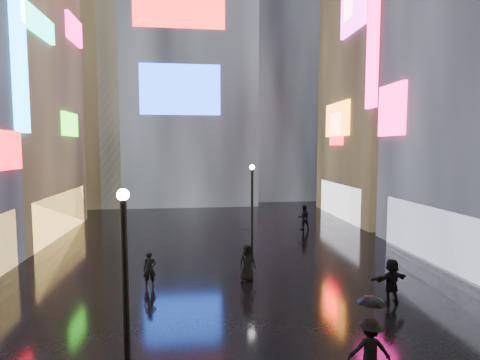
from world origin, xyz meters
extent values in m
plane|color=black|center=(0.00, 20.00, 0.00)|extent=(140.00, 140.00, 0.00)
cube|color=#FF0C1B|center=(-10.85, 18.32, 6.06)|extent=(0.25, 2.24, 1.94)
cube|color=#1497FF|center=(-10.85, 20.00, 11.00)|extent=(0.25, 1.40, 8.00)
cube|color=#FFC659|center=(-11.10, 26.00, 1.50)|extent=(0.20, 10.00, 3.00)
cube|color=#33E719|center=(-10.85, 27.82, 7.91)|extent=(0.25, 3.00, 1.71)
cube|color=#19F4BC|center=(-10.85, 22.61, 13.61)|extent=(0.25, 4.84, 1.37)
cube|color=#FF0C6F|center=(-10.85, 29.70, 15.31)|extent=(0.25, 3.32, 1.94)
cube|color=white|center=(11.10, 17.00, 1.50)|extent=(0.20, 9.00, 3.00)
cube|color=#FF0C6F|center=(10.85, 21.12, 8.58)|extent=(0.25, 2.99, 3.26)
cube|color=#FF0C6F|center=(10.85, 24.00, 14.00)|extent=(0.25, 1.40, 10.00)
cube|color=black|center=(16.00, 30.00, 14.00)|extent=(10.00, 12.00, 28.00)
cube|color=white|center=(11.10, 30.00, 1.50)|extent=(0.20, 9.00, 3.00)
cube|color=orange|center=(10.85, 30.32, 8.66)|extent=(0.25, 4.92, 2.91)
cube|color=#FF32E5|center=(10.85, 27.51, 17.02)|extent=(0.25, 4.36, 3.46)
cube|color=#FF0C1B|center=(10.85, 30.44, 7.84)|extent=(0.25, 2.63, 2.87)
cube|color=#33E719|center=(10.85, 28.19, 17.94)|extent=(0.25, 1.69, 2.90)
cube|color=black|center=(-3.00, 44.00, 21.00)|extent=(16.00, 14.00, 42.00)
cube|color=#194CFF|center=(-3.00, 36.90, 12.00)|extent=(8.00, 0.20, 5.00)
cube|color=black|center=(9.00, 46.00, 17.00)|extent=(12.00, 12.00, 34.00)
cube|color=black|center=(-14.00, 42.00, 13.00)|extent=(10.00, 10.00, 26.00)
cylinder|color=black|center=(-3.39, 7.66, 2.50)|extent=(0.16, 0.16, 5.00)
sphere|color=white|center=(-3.39, 7.66, 5.05)|extent=(0.30, 0.30, 0.30)
cylinder|color=black|center=(1.68, 19.94, 2.50)|extent=(0.16, 0.16, 5.00)
sphere|color=white|center=(1.68, 19.94, 5.05)|extent=(0.30, 0.30, 0.30)
imported|color=black|center=(2.90, 7.37, 0.86)|extent=(1.21, 0.84, 1.71)
imported|color=black|center=(0.74, 15.22, 0.86)|extent=(0.96, 0.77, 1.71)
imported|color=black|center=(6.08, 12.03, 0.90)|extent=(1.74, 0.85, 1.79)
imported|color=black|center=(-3.68, 14.95, 0.79)|extent=(0.63, 0.46, 1.58)
imported|color=black|center=(6.51, 25.53, 0.93)|extent=(0.92, 0.73, 1.86)
imported|color=black|center=(2.90, 7.37, 2.03)|extent=(0.84, 0.84, 0.63)
imported|color=black|center=(0.74, 15.22, 2.11)|extent=(1.19, 1.19, 0.80)
camera|label=1|loc=(-1.66, -1.60, 6.18)|focal=28.00mm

